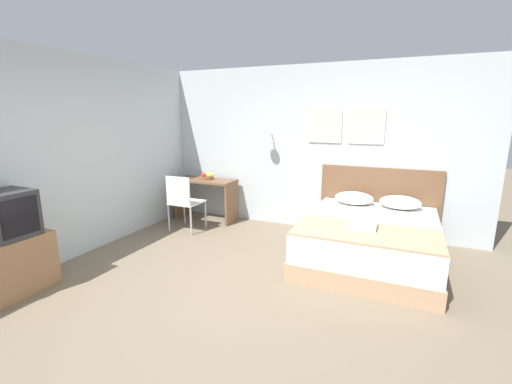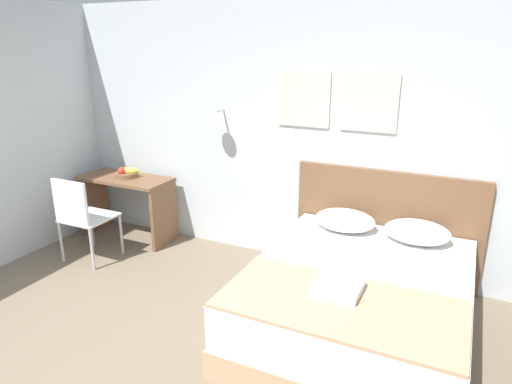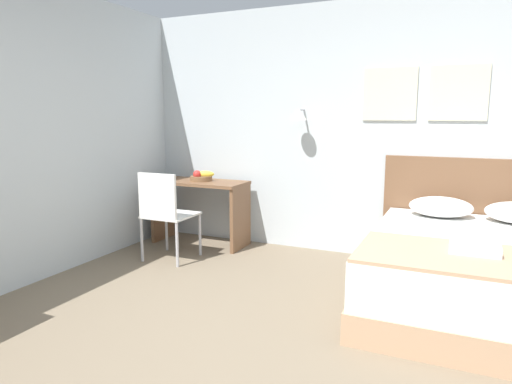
{
  "view_description": "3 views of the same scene",
  "coord_description": "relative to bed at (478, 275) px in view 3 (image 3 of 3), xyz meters",
  "views": [
    {
      "loc": [
        1.57,
        -2.64,
        1.87
      ],
      "look_at": [
        -0.31,
        1.61,
        0.82
      ],
      "focal_mm": 24.0,
      "sensor_mm": 36.0,
      "label": 1
    },
    {
      "loc": [
        1.86,
        -1.41,
        2.21
      ],
      "look_at": [
        0.26,
        1.93,
        1.01
      ],
      "focal_mm": 32.0,
      "sensor_mm": 36.0,
      "label": 2
    },
    {
      "loc": [
        1.05,
        -1.98,
        1.49
      ],
      "look_at": [
        -0.46,
        1.35,
        0.87
      ],
      "focal_mm": 32.0,
      "sensor_mm": 36.0,
      "label": 3
    }
  ],
  "objects": [
    {
      "name": "wall_back",
      "position": [
        -1.22,
        1.08,
        1.05
      ],
      "size": [
        5.58,
        0.31,
        2.65
      ],
      "color": "silver",
      "rests_on": "ground_plane"
    },
    {
      "name": "bed",
      "position": [
        0.0,
        0.0,
        0.0
      ],
      "size": [
        1.63,
        1.98,
        0.56
      ],
      "color": "tan",
      "rests_on": "ground_plane"
    },
    {
      "name": "headboard",
      "position": [
        -0.0,
        1.02,
        0.27
      ],
      "size": [
        1.75,
        0.06,
        1.09
      ],
      "color": "brown",
      "rests_on": "ground_plane"
    },
    {
      "name": "pillow_left",
      "position": [
        -0.32,
        0.73,
        0.38
      ],
      "size": [
        0.56,
        0.42,
        0.18
      ],
      "color": "white",
      "rests_on": "bed"
    },
    {
      "name": "throw_blanket",
      "position": [
        0.0,
        -0.57,
        0.3
      ],
      "size": [
        1.58,
        0.79,
        0.02
      ],
      "color": "tan",
      "rests_on": "bed"
    },
    {
      "name": "folded_towel_near_foot",
      "position": [
        -0.05,
        -0.43,
        0.34
      ],
      "size": [
        0.31,
        0.3,
        0.06
      ],
      "color": "white",
      "rests_on": "throw_blanket"
    },
    {
      "name": "desk",
      "position": [
        -2.91,
        0.72,
        0.23
      ],
      "size": [
        1.09,
        0.49,
        0.75
      ],
      "color": "brown",
      "rests_on": "ground_plane"
    },
    {
      "name": "desk_chair",
      "position": [
        -2.9,
        0.0,
        0.27
      ],
      "size": [
        0.47,
        0.47,
        0.93
      ],
      "color": "white",
      "rests_on": "ground_plane"
    },
    {
      "name": "fruit_bowl",
      "position": [
        -2.89,
        0.73,
        0.51
      ],
      "size": [
        0.29,
        0.25,
        0.13
      ],
      "color": "brown",
      "rests_on": "desk"
    }
  ]
}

